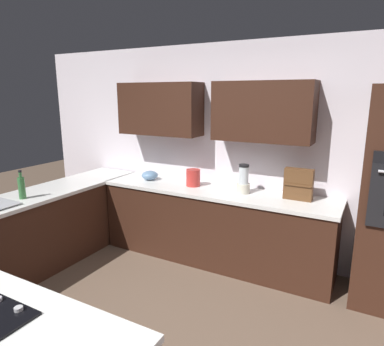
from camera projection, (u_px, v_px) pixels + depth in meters
The scene contains 10 objects.
wall_back at pixel (228, 143), 4.19m from camera, with size 6.00×0.44×2.60m.
lower_cabinets_back at pixel (213, 227), 4.16m from camera, with size 2.80×0.60×0.86m, color #381E14.
countertop_back at pixel (214, 191), 4.05m from camera, with size 2.84×0.64×0.04m, color silver.
lower_cabinets_side at pixel (36, 234), 3.96m from camera, with size 0.60×2.90×0.86m, color #381E14.
countertop_side at pixel (32, 196), 3.85m from camera, with size 0.64×2.94×0.04m, color silver.
blender at pixel (243, 181), 3.88m from camera, with size 0.15×0.15×0.33m.
mixing_bowl at pixel (150, 175), 4.51m from camera, with size 0.21×0.21×0.12m, color #668CB2.
spice_rack at pixel (298, 184), 3.64m from camera, with size 0.30×0.11×0.34m.
kettle at pixel (193, 178), 4.20m from camera, with size 0.17×0.17×0.21m, color red.
dish_soap_bottle at pixel (22, 187), 3.68m from camera, with size 0.07×0.07×0.31m.
Camera 1 is at (-1.54, 1.83, 2.01)m, focal length 32.03 mm.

